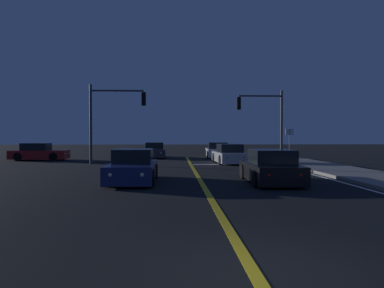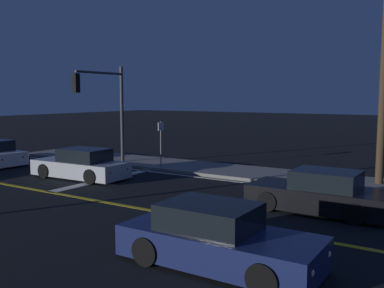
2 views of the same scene
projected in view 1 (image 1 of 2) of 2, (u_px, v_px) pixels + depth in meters
ground_plane at (257, 278)px, 4.75m from camera, size 160.00×160.00×0.00m
sidewalk_right at (377, 178)px, 15.43m from camera, size 3.20×37.22×0.15m
lane_line_center at (201, 181)px, 15.07m from camera, size 0.20×35.15×0.01m
lane_line_edge_right at (334, 180)px, 15.34m from camera, size 0.16×35.15×0.01m
stop_bar at (236, 164)px, 24.04m from camera, size 5.94×0.50×0.01m
car_lead_oncoming_charcoal at (155, 151)px, 31.74m from camera, size 1.98×4.34×1.34m
car_mid_block_navy at (133, 168)px, 14.87m from camera, size 1.90×4.42×1.34m
car_parked_curb_black at (270, 168)px, 14.55m from camera, size 1.94×4.36×1.34m
car_side_waiting_white at (217, 151)px, 32.13m from camera, size 2.05×4.45×1.34m
car_following_oncoming_red at (39, 153)px, 28.42m from camera, size 4.34×1.85×1.34m
car_far_approaching_silver at (229, 155)px, 25.17m from camera, size 2.02×4.56×1.34m
traffic_signal_near_right at (265, 115)px, 26.39m from camera, size 3.39×0.28×5.21m
traffic_signal_far_left at (112, 111)px, 24.47m from camera, size 3.79×0.28×5.36m
street_sign_corner at (290, 140)px, 23.67m from camera, size 0.56×0.13×2.42m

